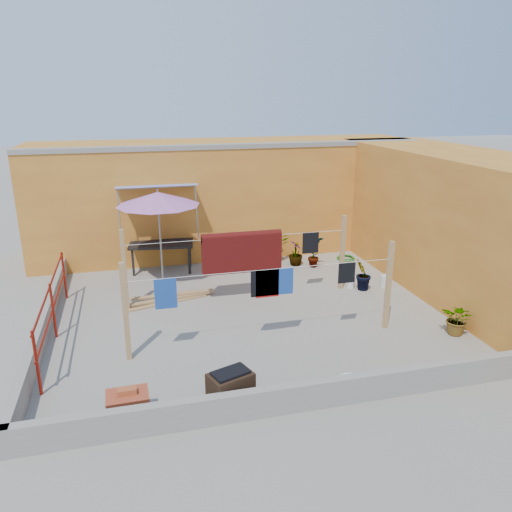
{
  "coord_description": "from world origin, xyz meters",
  "views": [
    {
      "loc": [
        -2.29,
        -9.56,
        4.47
      ],
      "look_at": [
        0.26,
        0.3,
        1.15
      ],
      "focal_mm": 35.0,
      "sensor_mm": 36.0,
      "label": 1
    }
  ],
  "objects_px": {
    "outdoor_table": "(161,245)",
    "brazier": "(231,389)",
    "water_jug_b": "(385,281)",
    "plant_back_a": "(275,247)",
    "brick_stack": "(128,407)",
    "green_hose": "(346,258)",
    "water_jug_a": "(351,282)",
    "patio_umbrella": "(158,199)",
    "white_basin": "(352,383)"
  },
  "relations": [
    {
      "from": "outdoor_table",
      "to": "brazier",
      "type": "distance_m",
      "value": 6.39
    },
    {
      "from": "water_jug_b",
      "to": "plant_back_a",
      "type": "relative_size",
      "value": 0.4
    },
    {
      "from": "brick_stack",
      "to": "brazier",
      "type": "xyz_separation_m",
      "value": [
        1.49,
        0.0,
        0.06
      ]
    },
    {
      "from": "water_jug_b",
      "to": "brick_stack",
      "type": "bearing_deg",
      "value": -148.0
    },
    {
      "from": "water_jug_b",
      "to": "green_hose",
      "type": "bearing_deg",
      "value": 90.55
    },
    {
      "from": "water_jug_a",
      "to": "patio_umbrella",
      "type": "bearing_deg",
      "value": 162.56
    },
    {
      "from": "water_jug_b",
      "to": "plant_back_a",
      "type": "height_order",
      "value": "plant_back_a"
    },
    {
      "from": "outdoor_table",
      "to": "green_hose",
      "type": "relative_size",
      "value": 3.36
    },
    {
      "from": "white_basin",
      "to": "water_jug_b",
      "type": "xyz_separation_m",
      "value": [
        2.61,
        3.81,
        0.09
      ]
    },
    {
      "from": "plant_back_a",
      "to": "green_hose",
      "type": "bearing_deg",
      "value": -10.8
    },
    {
      "from": "patio_umbrella",
      "to": "plant_back_a",
      "type": "height_order",
      "value": "patio_umbrella"
    },
    {
      "from": "brazier",
      "to": "green_hose",
      "type": "relative_size",
      "value": 1.43
    },
    {
      "from": "brazier",
      "to": "plant_back_a",
      "type": "relative_size",
      "value": 0.89
    },
    {
      "from": "outdoor_table",
      "to": "green_hose",
      "type": "distance_m",
      "value": 5.16
    },
    {
      "from": "brick_stack",
      "to": "water_jug_b",
      "type": "height_order",
      "value": "brick_stack"
    },
    {
      "from": "water_jug_b",
      "to": "white_basin",
      "type": "bearing_deg",
      "value": -124.44
    },
    {
      "from": "plant_back_a",
      "to": "brazier",
      "type": "bearing_deg",
      "value": -112.11
    },
    {
      "from": "water_jug_a",
      "to": "plant_back_a",
      "type": "bearing_deg",
      "value": 115.94
    },
    {
      "from": "outdoor_table",
      "to": "water_jug_b",
      "type": "distance_m",
      "value": 5.75
    },
    {
      "from": "brazier",
      "to": "plant_back_a",
      "type": "distance_m",
      "value": 6.91
    },
    {
      "from": "brazier",
      "to": "water_jug_a",
      "type": "bearing_deg",
      "value": 46.34
    },
    {
      "from": "outdoor_table",
      "to": "brazier",
      "type": "height_order",
      "value": "outdoor_table"
    },
    {
      "from": "white_basin",
      "to": "water_jug_a",
      "type": "height_order",
      "value": "water_jug_a"
    },
    {
      "from": "outdoor_table",
      "to": "water_jug_b",
      "type": "height_order",
      "value": "outdoor_table"
    },
    {
      "from": "brazier",
      "to": "water_jug_a",
      "type": "xyz_separation_m",
      "value": [
        3.78,
        3.97,
        -0.14
      ]
    },
    {
      "from": "white_basin",
      "to": "water_jug_b",
      "type": "distance_m",
      "value": 4.62
    },
    {
      "from": "brick_stack",
      "to": "water_jug_b",
      "type": "xyz_separation_m",
      "value": [
        6.1,
        3.81,
        -0.08
      ]
    },
    {
      "from": "outdoor_table",
      "to": "plant_back_a",
      "type": "bearing_deg",
      "value": 0.82
    },
    {
      "from": "outdoor_table",
      "to": "green_hose",
      "type": "xyz_separation_m",
      "value": [
        5.11,
        -0.33,
        -0.66
      ]
    },
    {
      "from": "brick_stack",
      "to": "brazier",
      "type": "distance_m",
      "value": 1.49
    },
    {
      "from": "water_jug_b",
      "to": "brazier",
      "type": "bearing_deg",
      "value": -140.39
    },
    {
      "from": "brick_stack",
      "to": "water_jug_a",
      "type": "distance_m",
      "value": 6.6
    },
    {
      "from": "patio_umbrella",
      "to": "brazier",
      "type": "height_order",
      "value": "patio_umbrella"
    },
    {
      "from": "patio_umbrella",
      "to": "brick_stack",
      "type": "height_order",
      "value": "patio_umbrella"
    },
    {
      "from": "patio_umbrella",
      "to": "green_hose",
      "type": "bearing_deg",
      "value": 7.47
    },
    {
      "from": "patio_umbrella",
      "to": "brick_stack",
      "type": "distance_m",
      "value": 5.74
    },
    {
      "from": "brazier",
      "to": "plant_back_a",
      "type": "xyz_separation_m",
      "value": [
        2.6,
        6.4,
        0.14
      ]
    },
    {
      "from": "water_jug_b",
      "to": "green_hose",
      "type": "xyz_separation_m",
      "value": [
        -0.02,
        2.21,
        -0.11
      ]
    },
    {
      "from": "green_hose",
      "to": "brick_stack",
      "type": "bearing_deg",
      "value": -135.25
    },
    {
      "from": "brick_stack",
      "to": "plant_back_a",
      "type": "height_order",
      "value": "plant_back_a"
    },
    {
      "from": "water_jug_b",
      "to": "green_hose",
      "type": "relative_size",
      "value": 0.63
    },
    {
      "from": "patio_umbrella",
      "to": "white_basin",
      "type": "bearing_deg",
      "value": -64.14
    },
    {
      "from": "green_hose",
      "to": "plant_back_a",
      "type": "bearing_deg",
      "value": 169.2
    },
    {
      "from": "patio_umbrella",
      "to": "water_jug_a",
      "type": "height_order",
      "value": "patio_umbrella"
    },
    {
      "from": "white_basin",
      "to": "green_hose",
      "type": "distance_m",
      "value": 6.56
    },
    {
      "from": "brazier",
      "to": "outdoor_table",
      "type": "bearing_deg",
      "value": 94.73
    },
    {
      "from": "water_jug_a",
      "to": "plant_back_a",
      "type": "height_order",
      "value": "plant_back_a"
    },
    {
      "from": "brick_stack",
      "to": "outdoor_table",
      "type": "bearing_deg",
      "value": 81.34
    },
    {
      "from": "brazier",
      "to": "green_hose",
      "type": "height_order",
      "value": "brazier"
    },
    {
      "from": "plant_back_a",
      "to": "water_jug_b",
      "type": "bearing_deg",
      "value": -52.29
    }
  ]
}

